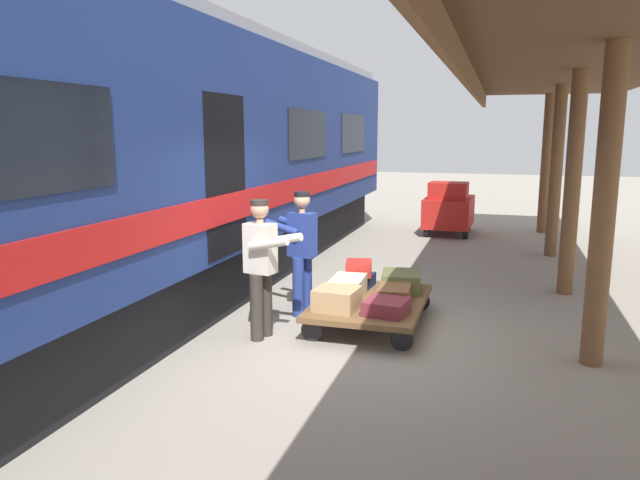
{
  "coord_description": "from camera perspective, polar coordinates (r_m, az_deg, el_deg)",
  "views": [
    {
      "loc": [
        -1.48,
        6.74,
        2.5
      ],
      "look_at": [
        0.66,
        -0.3,
        1.15
      ],
      "focal_mm": 33.38,
      "sensor_mm": 36.0,
      "label": 1
    }
  ],
  "objects": [
    {
      "name": "porter_in_overalls",
      "position": [
        8.1,
        -1.84,
        -0.83
      ],
      "size": [
        0.72,
        0.54,
        1.7
      ],
      "color": "navy",
      "rests_on": "ground_plane"
    },
    {
      "name": "luggage_cart",
      "position": [
        7.83,
        4.87,
        -6.03
      ],
      "size": [
        1.36,
        2.02,
        0.34
      ],
      "color": "brown",
      "rests_on": "ground_plane"
    },
    {
      "name": "porter_by_door",
      "position": [
        7.18,
        -5.59,
        -2.33
      ],
      "size": [
        0.71,
        0.51,
        1.7
      ],
      "color": "#332D28",
      "rests_on": "ground_plane"
    },
    {
      "name": "suitcase_tan_vintage",
      "position": [
        7.33,
        1.62,
        -5.67
      ],
      "size": [
        0.54,
        0.52,
        0.27
      ],
      "primitive_type": "cube",
      "rotation": [
        0.0,
        0.0,
        -0.09
      ],
      "color": "tan",
      "rests_on": "luggage_cart"
    },
    {
      "name": "suitcase_burgundy_valise",
      "position": [
        7.21,
        6.36,
        -6.39
      ],
      "size": [
        0.54,
        0.54,
        0.18
      ],
      "primitive_type": "cube",
      "rotation": [
        0.0,
        0.0,
        -0.12
      ],
      "color": "maroon",
      "rests_on": "luggage_cart"
    },
    {
      "name": "platform_canopy",
      "position": [
        6.86,
        26.1,
        15.71
      ],
      "size": [
        3.2,
        18.77,
        3.56
      ],
      "color": "brown",
      "rests_on": "ground_plane"
    },
    {
      "name": "suitcase_navy_fabric",
      "position": [
        8.38,
        3.63,
        -3.95
      ],
      "size": [
        0.43,
        0.57,
        0.18
      ],
      "primitive_type": "cube",
      "rotation": [
        0.0,
        0.0,
        -0.08
      ],
      "color": "navy",
      "rests_on": "luggage_cart"
    },
    {
      "name": "train_car",
      "position": [
        8.27,
        -18.45,
        6.81
      ],
      "size": [
        3.02,
        18.81,
        4.0
      ],
      "color": "navy",
      "rests_on": "ground_plane"
    },
    {
      "name": "suitcase_red_plastic",
      "position": [
        8.33,
        3.73,
        -2.7
      ],
      "size": [
        0.42,
        0.48,
        0.2
      ],
      "primitive_type": "cube",
      "rotation": [
        0.0,
        0.0,
        0.19
      ],
      "color": "#AD231E",
      "rests_on": "suitcase_navy_fabric"
    },
    {
      "name": "ground_plane",
      "position": [
        7.34,
        4.33,
        -9.55
      ],
      "size": [
        60.0,
        60.0,
        0.0
      ],
      "primitive_type": "plane",
      "color": "gray"
    },
    {
      "name": "baggage_tug",
      "position": [
        14.93,
        12.24,
        2.95
      ],
      "size": [
        1.16,
        1.74,
        1.3
      ],
      "color": "#B21E19",
      "rests_on": "ground_plane"
    },
    {
      "name": "suitcase_olive_duffel",
      "position": [
        8.25,
        7.79,
        -3.96
      ],
      "size": [
        0.59,
        0.67,
        0.26
      ],
      "primitive_type": "cube",
      "rotation": [
        0.0,
        0.0,
        0.14
      ],
      "color": "brown",
      "rests_on": "luggage_cart"
    },
    {
      "name": "suitcase_cream_canvas",
      "position": [
        7.84,
        2.7,
        -4.58
      ],
      "size": [
        0.43,
        0.64,
        0.27
      ],
      "primitive_type": "cube",
      "rotation": [
        0.0,
        0.0,
        0.04
      ],
      "color": "beige",
      "rests_on": "luggage_cart"
    },
    {
      "name": "suitcase_brown_leather",
      "position": [
        7.73,
        7.12,
        -5.16
      ],
      "size": [
        0.43,
        0.58,
        0.2
      ],
      "primitive_type": "cube",
      "rotation": [
        0.0,
        0.0,
        0.06
      ],
      "color": "brown",
      "rests_on": "luggage_cart"
    }
  ]
}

